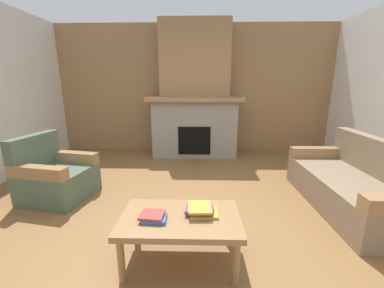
% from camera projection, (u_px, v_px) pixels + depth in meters
% --- Properties ---
extents(ground, '(9.00, 9.00, 0.00)m').
position_uv_depth(ground, '(191.00, 219.00, 2.78)').
color(ground, brown).
extents(wall_back_wood_panel, '(6.00, 0.12, 2.70)m').
position_uv_depth(wall_back_wood_panel, '(195.00, 90.00, 5.35)').
color(wall_back_wood_panel, '#997047').
rests_on(wall_back_wood_panel, ground).
extents(fireplace, '(1.90, 0.82, 2.70)m').
position_uv_depth(fireplace, '(195.00, 99.00, 5.03)').
color(fireplace, gray).
rests_on(fireplace, ground).
extents(couch, '(0.86, 1.81, 0.85)m').
position_uv_depth(couch, '(354.00, 186.00, 2.97)').
color(couch, '#847056').
rests_on(couch, ground).
extents(armchair, '(0.89, 0.89, 0.85)m').
position_uv_depth(armchair, '(55.00, 177.00, 3.24)').
color(armchair, '#4C604C').
rests_on(armchair, ground).
extents(coffee_table, '(1.00, 0.60, 0.43)m').
position_uv_depth(coffee_table, '(180.00, 222.00, 2.04)').
color(coffee_table, '#997047').
rests_on(coffee_table, ground).
extents(book_stack_near_edge, '(0.22, 0.18, 0.05)m').
position_uv_depth(book_stack_near_edge, '(153.00, 217.00, 1.97)').
color(book_stack_near_edge, '#335699').
rests_on(book_stack_near_edge, coffee_table).
extents(book_stack_center, '(0.28, 0.23, 0.07)m').
position_uv_depth(book_stack_center, '(201.00, 210.00, 2.06)').
color(book_stack_center, gold).
rests_on(book_stack_center, coffee_table).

